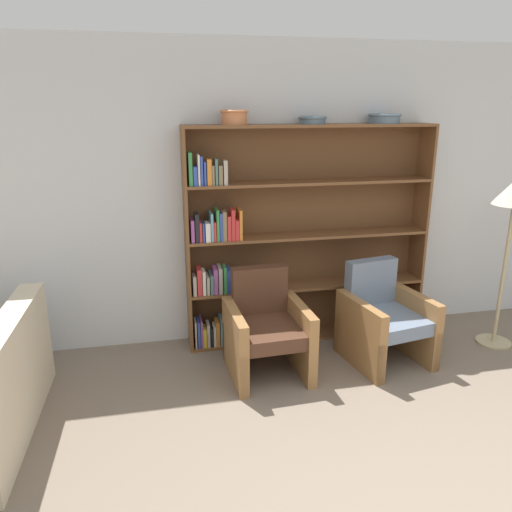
{
  "coord_description": "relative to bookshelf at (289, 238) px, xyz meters",
  "views": [
    {
      "loc": [
        -1.36,
        -1.76,
        2.2
      ],
      "look_at": [
        -0.52,
        2.23,
        0.95
      ],
      "focal_mm": 35.0,
      "sensor_mm": 36.0,
      "label": 1
    }
  ],
  "objects": [
    {
      "name": "wall_back",
      "position": [
        0.13,
        0.16,
        0.38
      ],
      "size": [
        12.0,
        0.06,
        2.75
      ],
      "color": "silver",
      "rests_on": "ground"
    },
    {
      "name": "bookshelf",
      "position": [
        0.0,
        0.0,
        0.0
      ],
      "size": [
        2.29,
        0.3,
        2.03
      ],
      "color": "brown",
      "rests_on": "ground"
    },
    {
      "name": "bowl_terracotta",
      "position": [
        -0.51,
        -0.03,
        1.1
      ],
      "size": [
        0.24,
        0.24,
        0.12
      ],
      "color": "#C67547",
      "rests_on": "bookshelf"
    },
    {
      "name": "bowl_sage",
      "position": [
        0.18,
        -0.03,
        1.07
      ],
      "size": [
        0.25,
        0.25,
        0.07
      ],
      "color": "slate",
      "rests_on": "bookshelf"
    },
    {
      "name": "bowl_cream",
      "position": [
        0.86,
        -0.03,
        1.08
      ],
      "size": [
        0.3,
        0.3,
        0.09
      ],
      "color": "slate",
      "rests_on": "bookshelf"
    },
    {
      "name": "armchair_leather",
      "position": [
        -0.36,
        -0.61,
        -0.61
      ],
      "size": [
        0.67,
        0.71,
        0.86
      ],
      "rotation": [
        0.0,
        0.0,
        3.19
      ],
      "color": "olive",
      "rests_on": "ground"
    },
    {
      "name": "armchair_cushioned",
      "position": [
        0.7,
        -0.61,
        -0.61
      ],
      "size": [
        0.75,
        0.78,
        0.86
      ],
      "rotation": [
        0.0,
        0.0,
        3.32
      ],
      "color": "olive",
      "rests_on": "ground"
    }
  ]
}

